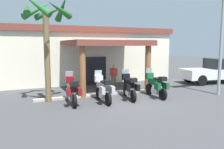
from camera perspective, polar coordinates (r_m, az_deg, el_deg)
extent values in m
plane|color=#424244|center=(12.15, 5.54, -6.97)|extent=(80.00, 80.00, 0.00)
cube|color=silver|center=(20.48, -7.24, 4.40)|extent=(14.01, 6.22, 3.95)
cube|color=#1E2328|center=(17.61, -4.28, 0.96)|extent=(1.80, 0.12, 2.10)
cube|color=brown|center=(15.46, -1.61, 7.80)|extent=(5.20, 4.53, 0.35)
cylinder|color=brown|center=(13.09, -7.35, 0.60)|extent=(0.37, 0.37, 2.95)
cylinder|color=brown|center=(14.92, 8.90, 1.39)|extent=(0.37, 0.37, 2.95)
cube|color=brown|center=(20.49, -7.34, 10.54)|extent=(14.41, 6.62, 0.44)
cylinder|color=black|center=(12.65, -10.40, -4.94)|extent=(0.20, 0.67, 0.66)
cylinder|color=black|center=(11.16, -9.27, -6.57)|extent=(0.20, 0.67, 0.66)
cube|color=silver|center=(11.87, -9.86, -5.54)|extent=(0.37, 0.59, 0.32)
cube|color=maroon|center=(11.92, -10.02, -3.00)|extent=(0.40, 1.17, 0.34)
cube|color=black|center=(11.54, -9.79, -2.22)|extent=(0.33, 0.62, 0.10)
cube|color=maroon|center=(12.49, -10.47, -1.28)|extent=(0.46, 0.28, 0.36)
cube|color=#B2BCC6|center=(12.53, -10.56, 0.04)|extent=(0.41, 0.15, 0.36)
cube|color=maroon|center=(11.17, -10.76, -4.32)|extent=(0.22, 0.45, 0.36)
cube|color=maroon|center=(11.25, -8.13, -4.19)|extent=(0.22, 0.45, 0.36)
cube|color=black|center=(11.04, -9.40, -2.27)|extent=(0.39, 0.35, 0.22)
cylinder|color=black|center=(12.88, -3.34, -4.62)|extent=(0.17, 0.67, 0.66)
cylinder|color=black|center=(11.45, -0.95, -6.12)|extent=(0.17, 0.67, 0.66)
cube|color=silver|center=(12.13, -2.18, -5.17)|extent=(0.34, 0.57, 0.32)
cube|color=#B2B2B7|center=(12.17, -2.42, -2.68)|extent=(0.35, 1.16, 0.34)
cube|color=black|center=(11.80, -1.88, -1.90)|extent=(0.30, 0.61, 0.10)
cube|color=#B2B2B7|center=(12.71, -3.34, -1.02)|extent=(0.45, 0.26, 0.36)
cube|color=#B2BCC6|center=(12.75, -3.46, 0.27)|extent=(0.40, 0.13, 0.36)
cube|color=#B2B2B7|center=(11.41, -2.44, -3.96)|extent=(0.20, 0.45, 0.36)
cube|color=#B2B2B7|center=(11.58, 0.00, -3.79)|extent=(0.20, 0.45, 0.36)
cube|color=black|center=(11.33, -1.05, -1.93)|extent=(0.37, 0.33, 0.22)
cylinder|color=black|center=(13.64, 3.41, -3.95)|extent=(0.27, 0.67, 0.66)
cylinder|color=black|center=(12.18, 5.33, -5.33)|extent=(0.27, 0.67, 0.66)
cube|color=silver|center=(12.87, 4.35, -4.45)|extent=(0.43, 0.61, 0.32)
cube|color=black|center=(12.92, 4.19, -2.10)|extent=(0.52, 1.19, 0.34)
cube|color=black|center=(12.55, 4.63, -1.37)|extent=(0.39, 0.64, 0.10)
cube|color=black|center=(13.48, 3.46, -0.55)|extent=(0.48, 0.32, 0.36)
cube|color=#B2BCC6|center=(13.52, 3.38, 0.68)|extent=(0.42, 0.20, 0.36)
cube|color=black|center=(12.16, 3.98, -3.27)|extent=(0.26, 0.47, 0.36)
cube|color=black|center=(12.31, 6.31, -3.17)|extent=(0.26, 0.47, 0.36)
cube|color=black|center=(12.07, 5.31, -1.39)|extent=(0.42, 0.39, 0.22)
cylinder|color=black|center=(14.20, 9.21, -3.58)|extent=(0.18, 0.67, 0.66)
cylinder|color=black|center=(12.89, 12.52, -4.78)|extent=(0.18, 0.67, 0.66)
cube|color=silver|center=(13.51, 10.84, -4.01)|extent=(0.36, 0.58, 0.32)
cube|color=#19512D|center=(13.54, 10.57, -1.77)|extent=(0.38, 1.17, 0.34)
cube|color=black|center=(13.21, 11.35, -1.05)|extent=(0.32, 0.62, 0.10)
cube|color=#19512D|center=(14.05, 9.31, -0.31)|extent=(0.46, 0.27, 0.36)
cube|color=#B2BCC6|center=(14.08, 9.18, 0.86)|extent=(0.41, 0.15, 0.36)
cube|color=#19512D|center=(12.80, 11.23, -2.86)|extent=(0.21, 0.45, 0.36)
cube|color=#19512D|center=(13.07, 13.19, -2.71)|extent=(0.21, 0.45, 0.36)
cube|color=black|center=(12.78, 12.50, -1.05)|extent=(0.38, 0.34, 0.22)
cylinder|color=brown|center=(15.98, 0.07, -1.97)|extent=(0.14, 0.14, 0.83)
cylinder|color=brown|center=(15.95, 0.71, -1.99)|extent=(0.14, 0.14, 0.83)
cylinder|color=#B23333|center=(15.86, 0.39, 0.53)|extent=(0.32, 0.32, 0.58)
cylinder|color=#B23333|center=(15.91, -0.39, 0.66)|extent=(0.09, 0.09, 0.56)
cylinder|color=#B23333|center=(15.82, 1.17, 0.62)|extent=(0.09, 0.09, 0.56)
sphere|color=tan|center=(15.82, 0.39, 2.10)|extent=(0.22, 0.22, 0.22)
cylinder|color=black|center=(21.66, 25.95, -0.30)|extent=(0.83, 0.36, 0.80)
cylinder|color=black|center=(19.60, 18.43, -0.66)|extent=(0.83, 0.36, 0.80)
cylinder|color=black|center=(18.23, 21.37, -1.37)|extent=(0.83, 0.36, 0.80)
cube|color=silver|center=(19.88, 23.91, 0.28)|extent=(5.42, 2.63, 0.75)
cube|color=black|center=(20.13, 25.14, 2.51)|extent=(2.03, 1.99, 0.80)
cylinder|color=brown|center=(12.38, -15.79, 3.82)|extent=(0.30, 0.30, 4.59)
cone|color=#236028|center=(12.76, -12.31, 15.71)|extent=(0.57, 1.66, 1.30)
cone|color=#236028|center=(13.32, -15.10, 14.71)|extent=(1.75, 1.04, 0.91)
cone|color=#236028|center=(13.24, -18.21, 14.97)|extent=(1.70, 1.01, 1.14)
cone|color=#236028|center=(12.48, -20.33, 15.24)|extent=(0.50, 1.75, 1.06)
cone|color=#236028|center=(11.77, -18.37, 16.26)|extent=(1.52, 1.25, 1.31)
cone|color=#236028|center=(11.94, -12.95, 15.52)|extent=(1.57, 1.44, 0.82)
cylinder|color=#99999E|center=(15.14, 25.43, 6.02)|extent=(0.18, 0.18, 5.67)
cube|color=#ADA89E|center=(13.86, -1.35, -4.89)|extent=(8.42, 0.36, 0.12)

